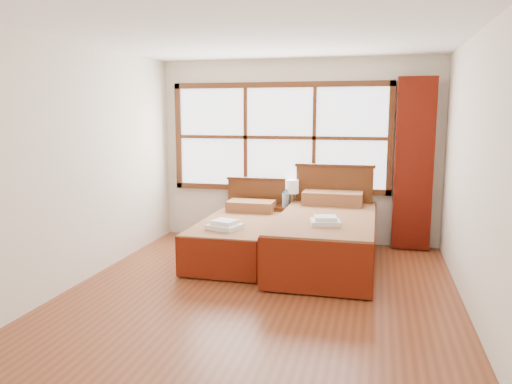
# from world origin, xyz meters

# --- Properties ---
(floor) EXTENTS (4.50, 4.50, 0.00)m
(floor) POSITION_xyz_m (0.00, 0.00, 0.00)
(floor) COLOR brown
(floor) RESTS_ON ground
(ceiling) EXTENTS (4.50, 4.50, 0.00)m
(ceiling) POSITION_xyz_m (0.00, 0.00, 2.60)
(ceiling) COLOR white
(ceiling) RESTS_ON wall_back
(wall_back) EXTENTS (4.00, 0.00, 4.00)m
(wall_back) POSITION_xyz_m (0.00, 2.25, 1.30)
(wall_back) COLOR silver
(wall_back) RESTS_ON floor
(wall_left) EXTENTS (0.00, 4.50, 4.50)m
(wall_left) POSITION_xyz_m (-2.00, 0.00, 1.30)
(wall_left) COLOR silver
(wall_left) RESTS_ON floor
(wall_right) EXTENTS (0.00, 4.50, 4.50)m
(wall_right) POSITION_xyz_m (2.00, 0.00, 1.30)
(wall_right) COLOR silver
(wall_right) RESTS_ON floor
(window) EXTENTS (3.16, 0.06, 1.56)m
(window) POSITION_xyz_m (-0.25, 2.21, 1.50)
(window) COLOR white
(window) RESTS_ON wall_back
(curtain) EXTENTS (0.50, 0.16, 2.30)m
(curtain) POSITION_xyz_m (1.60, 2.11, 1.17)
(curtain) COLOR #601409
(curtain) RESTS_ON wall_back
(bed_left) EXTENTS (0.96, 1.98, 0.92)m
(bed_left) POSITION_xyz_m (-0.56, 1.20, 0.28)
(bed_left) COLOR #421D0D
(bed_left) RESTS_ON floor
(bed_right) EXTENTS (1.17, 2.27, 1.14)m
(bed_right) POSITION_xyz_m (0.55, 1.20, 0.35)
(bed_right) COLOR #421D0D
(bed_right) RESTS_ON floor
(nightstand) EXTENTS (0.41, 0.41, 0.55)m
(nightstand) POSITION_xyz_m (-0.05, 1.99, 0.27)
(nightstand) COLOR #532912
(nightstand) RESTS_ON floor
(towels_left) EXTENTS (0.43, 0.40, 0.11)m
(towels_left) POSITION_xyz_m (-0.60, 0.66, 0.54)
(towels_left) COLOR white
(towels_left) RESTS_ON bed_left
(towels_right) EXTENTS (0.37, 0.34, 0.09)m
(towels_right) POSITION_xyz_m (0.58, 0.65, 0.65)
(towels_right) COLOR white
(towels_right) RESTS_ON bed_right
(lamp) EXTENTS (0.19, 0.19, 0.37)m
(lamp) POSITION_xyz_m (-0.03, 2.04, 0.81)
(lamp) COLOR gold
(lamp) RESTS_ON nightstand
(bottle_near) EXTENTS (0.06, 0.06, 0.24)m
(bottle_near) POSITION_xyz_m (-0.09, 1.97, 0.66)
(bottle_near) COLOR #A8C0D8
(bottle_near) RESTS_ON nightstand
(bottle_far) EXTENTS (0.06, 0.06, 0.23)m
(bottle_far) POSITION_xyz_m (-0.12, 1.90, 0.65)
(bottle_far) COLOR #A8C0D8
(bottle_far) RESTS_ON nightstand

